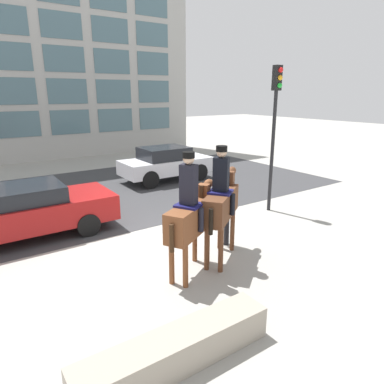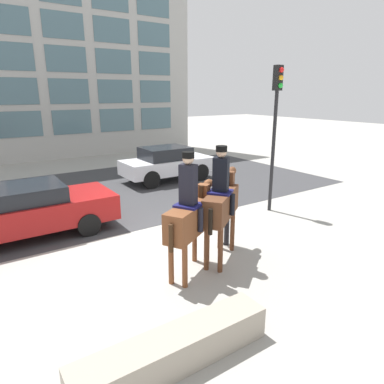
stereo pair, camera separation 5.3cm
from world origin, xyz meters
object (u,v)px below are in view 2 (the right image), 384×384
object	(u,v)px
pedestrian_bystander	(225,204)
planter_ledge	(175,350)
mounted_horse_lead	(191,215)
traffic_light	(276,118)
street_car_near_lane	(20,211)
mounted_horse_companion	(222,201)
street_car_far_lane	(167,163)

from	to	relation	value
pedestrian_bystander	planter_ledge	world-z (taller)	pedestrian_bystander
mounted_horse_lead	traffic_light	distance (m)	5.08
mounted_horse_lead	planter_ledge	distance (m)	2.82
mounted_horse_lead	street_car_near_lane	size ratio (longest dim) A/B	0.55
mounted_horse_companion	traffic_light	xyz separation A→B (m)	(3.47, 1.77, 1.59)
mounted_horse_companion	pedestrian_bystander	bearing A→B (deg)	8.74
street_car_near_lane	street_car_far_lane	xyz separation A→B (m)	(6.26, 3.21, 0.04)
mounted_horse_companion	traffic_light	size ratio (longest dim) A/B	0.59
mounted_horse_lead	mounted_horse_companion	bearing A→B (deg)	-20.92
traffic_light	planter_ledge	xyz separation A→B (m)	(-6.02, -3.97, -2.72)
pedestrian_bystander	planter_ledge	xyz separation A→B (m)	(-3.12, -2.77, -0.80)
street_car_near_lane	pedestrian_bystander	bearing A→B (deg)	-38.48
pedestrian_bystander	planter_ledge	bearing A→B (deg)	15.44
street_car_near_lane	planter_ledge	distance (m)	6.18
mounted_horse_lead	street_car_near_lane	bearing A→B (deg)	93.54
mounted_horse_lead	street_car_far_lane	size ratio (longest dim) A/B	0.67
mounted_horse_lead	pedestrian_bystander	size ratio (longest dim) A/B	1.46
mounted_horse_companion	planter_ledge	bearing A→B (deg)	-175.90
pedestrian_bystander	street_car_near_lane	world-z (taller)	pedestrian_bystander
mounted_horse_lead	pedestrian_bystander	world-z (taller)	mounted_horse_lead
mounted_horse_lead	street_car_near_lane	xyz separation A→B (m)	(-2.67, 4.02, -0.55)
mounted_horse_lead	pedestrian_bystander	distance (m)	1.67
pedestrian_bystander	traffic_light	distance (m)	3.68
mounted_horse_companion	pedestrian_bystander	distance (m)	0.87
pedestrian_bystander	street_car_far_lane	world-z (taller)	pedestrian_bystander
mounted_horse_lead	planter_ledge	size ratio (longest dim) A/B	0.89
pedestrian_bystander	street_car_far_lane	bearing A→B (deg)	-134.09
pedestrian_bystander	mounted_horse_companion	bearing A→B (deg)	19.18
street_car_far_lane	planter_ledge	xyz separation A→B (m)	(-5.22, -9.29, -0.53)
street_car_far_lane	mounted_horse_companion	bearing A→B (deg)	-110.63
street_car_near_lane	traffic_light	xyz separation A→B (m)	(7.06, -2.11, 2.23)
planter_ledge	mounted_horse_lead	bearing A→B (deg)	51.53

